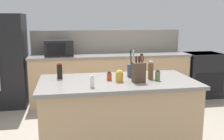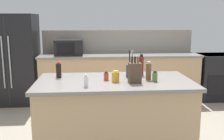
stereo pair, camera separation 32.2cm
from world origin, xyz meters
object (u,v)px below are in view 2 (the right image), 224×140
object	(u,v)px
microwave	(69,47)
spice_jar_paprika	(106,76)
vinegar_bottle	(141,65)
honey_jar	(116,77)
soy_sauce_bottle	(59,70)
range_oven	(215,76)
spice_jar_oregano	(155,77)
salt_shaker	(86,81)
refrigerator	(13,59)
knife_block	(135,73)
utensil_crock	(131,70)
pepper_grinder	(149,71)

from	to	relation	value
microwave	spice_jar_paprika	xyz separation A→B (m)	(0.59, -2.19, -0.10)
vinegar_bottle	honey_jar	bearing A→B (deg)	-137.28
spice_jar_paprika	soy_sauce_bottle	world-z (taller)	soy_sauce_bottle
range_oven	vinegar_bottle	bearing A→B (deg)	-134.63
spice_jar_oregano	salt_shaker	bearing A→B (deg)	-167.24
spice_jar_paprika	salt_shaker	bearing A→B (deg)	-128.24
microwave	vinegar_bottle	size ratio (longest dim) A/B	2.02
refrigerator	knife_block	bearing A→B (deg)	-50.27
range_oven	utensil_crock	distance (m)	2.97
microwave	spice_jar_oregano	bearing A→B (deg)	-63.90
refrigerator	spice_jar_paprika	size ratio (longest dim) A/B	17.33
utensil_crock	salt_shaker	size ratio (longest dim) A/B	2.52
soy_sauce_bottle	pepper_grinder	xyz separation A→B (m)	(1.03, -0.21, 0.01)
refrigerator	microwave	bearing A→B (deg)	-2.70
refrigerator	soy_sauce_bottle	size ratio (longest dim) A/B	9.32
microwave	utensil_crock	xyz separation A→B (m)	(0.90, -2.05, -0.07)
range_oven	honey_jar	distance (m)	3.27
spice_jar_paprika	honey_jar	world-z (taller)	honey_jar
salt_shaker	honey_jar	distance (m)	0.38
knife_block	honey_jar	size ratio (longest dim) A/B	2.32
microwave	utensil_crock	size ratio (longest dim) A/B	1.65
utensil_crock	vinegar_bottle	world-z (taller)	utensil_crock
range_oven	pepper_grinder	bearing A→B (deg)	-130.62
microwave	soy_sauce_bottle	bearing A→B (deg)	-88.83
spice_jar_paprika	microwave	bearing A→B (deg)	105.17
knife_block	salt_shaker	size ratio (longest dim) A/B	2.28
range_oven	vinegar_bottle	xyz separation A→B (m)	(-1.93, -1.96, 0.60)
refrigerator	range_oven	world-z (taller)	refrigerator
spice_jar_oregano	refrigerator	bearing A→B (deg)	133.32
spice_jar_oregano	pepper_grinder	xyz separation A→B (m)	(-0.05, 0.09, 0.04)
honey_jar	vinegar_bottle	bearing A→B (deg)	42.72
spice_jar_oregano	pepper_grinder	size ratio (longest dim) A/B	0.57
vinegar_bottle	spice_jar_paprika	bearing A→B (deg)	-152.29
soy_sauce_bottle	refrigerator	bearing A→B (deg)	118.83
utensil_crock	salt_shaker	bearing A→B (deg)	-140.98
pepper_grinder	spice_jar_paprika	bearing A→B (deg)	177.65
spice_jar_oregano	soy_sauce_bottle	bearing A→B (deg)	164.75
spice_jar_paprika	salt_shaker	xyz separation A→B (m)	(-0.22, -0.28, 0.01)
refrigerator	salt_shaker	distance (m)	2.92
range_oven	knife_block	size ratio (longest dim) A/B	3.17
range_oven	spice_jar_oregano	xyz separation A→B (m)	(-1.84, -2.30, 0.53)
utensil_crock	salt_shaker	xyz separation A→B (m)	(-0.53, -0.43, -0.02)
utensil_crock	pepper_grinder	size ratio (longest dim) A/B	1.52
range_oven	knife_block	xyz separation A→B (m)	(-2.08, -2.34, 0.59)
honey_jar	salt_shaker	bearing A→B (deg)	-148.61
microwave	honey_jar	distance (m)	2.38
utensil_crock	spice_jar_paprika	bearing A→B (deg)	-154.53
utensil_crock	pepper_grinder	bearing A→B (deg)	-43.12
utensil_crock	soy_sauce_bottle	size ratio (longest dim) A/B	1.74
utensil_crock	honey_jar	bearing A→B (deg)	-131.73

